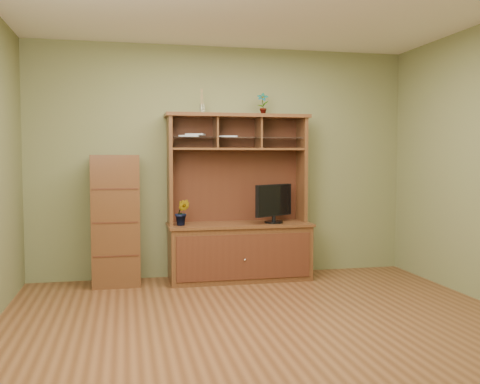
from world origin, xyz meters
name	(u,v)px	position (x,y,z in m)	size (l,w,h in m)	color
room	(267,164)	(0.00, 0.00, 1.35)	(4.54, 4.04, 2.74)	#522E17
media_hutch	(239,234)	(0.13, 1.73, 0.52)	(1.66, 0.61, 1.90)	#422313
monitor	(274,203)	(0.53, 1.65, 0.89)	(0.50, 0.33, 0.44)	black
orchid_plant	(182,212)	(-0.53, 1.65, 0.79)	(0.16, 0.13, 0.29)	#305B1F
top_plant	(263,104)	(0.43, 1.80, 2.03)	(0.14, 0.09, 0.26)	#336824
reed_diffuser	(202,104)	(-0.28, 1.80, 2.01)	(0.06, 0.06, 0.28)	silver
magazines	(204,136)	(-0.26, 1.80, 1.65)	(0.70, 0.22, 0.04)	#ACACB1
side_cabinet	(116,220)	(-1.25, 1.75, 0.72)	(0.51, 0.47, 1.43)	#422313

